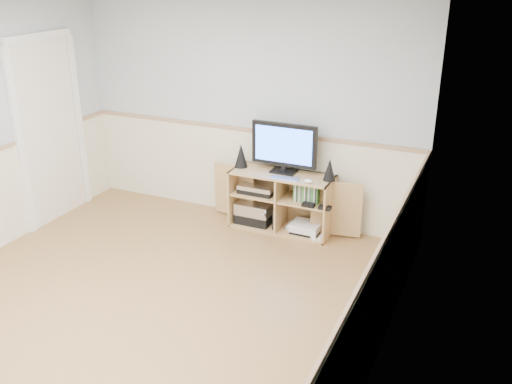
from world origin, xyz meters
TOP-DOWN VIEW (x-y plane):
  - room at (-0.06, 0.12)m, footprint 4.04×4.54m
  - media_cabinet at (0.51, 2.06)m, footprint 1.74×0.42m
  - monitor at (0.51, 2.06)m, footprint 0.73×0.18m
  - speaker_left at (0.02, 2.03)m, footprint 0.14×0.14m
  - speaker_right at (1.03, 2.03)m, footprint 0.13×0.13m
  - keyboard at (0.60, 1.87)m, footprint 0.31×0.16m
  - mouse at (0.86, 1.87)m, footprint 0.11×0.08m
  - av_components at (0.21, 2.01)m, footprint 0.50×0.30m
  - game_consoles at (0.80, 2.00)m, footprint 0.45×0.30m
  - game_cases at (0.81, 1.99)m, footprint 0.27×0.13m
  - wall_outlet at (1.00, 2.23)m, footprint 0.12×0.03m

SIDE VIEW (x-z plane):
  - game_consoles at x=0.80m, z-range 0.02..0.13m
  - av_components at x=0.21m, z-range -0.01..0.45m
  - media_cabinet at x=0.51m, z-range 0.01..0.66m
  - game_cases at x=0.81m, z-range 0.39..0.58m
  - wall_outlet at x=1.00m, z-range 0.54..0.66m
  - keyboard at x=0.60m, z-range 0.65..0.66m
  - mouse at x=0.86m, z-range 0.65..0.69m
  - speaker_right at x=1.03m, z-range 0.65..0.89m
  - speaker_left at x=0.02m, z-range 0.65..0.91m
  - monitor at x=0.51m, z-range 0.67..1.22m
  - room at x=-0.06m, z-range -0.05..2.49m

